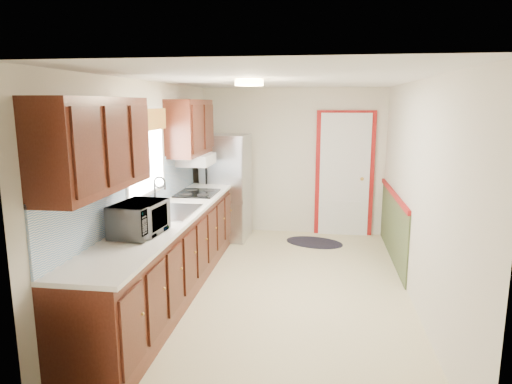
% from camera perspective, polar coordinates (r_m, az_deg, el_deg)
% --- Properties ---
extents(room_shell, '(3.20, 5.20, 2.52)m').
position_cam_1_polar(room_shell, '(5.13, 2.84, 0.35)').
color(room_shell, beige).
rests_on(room_shell, ground).
extents(kitchen_run, '(0.63, 4.00, 2.20)m').
position_cam_1_polar(kitchen_run, '(5.20, -11.23, -4.12)').
color(kitchen_run, '#3D170E').
rests_on(kitchen_run, ground).
extents(back_wall_trim, '(1.12, 2.30, 2.08)m').
position_cam_1_polar(back_wall_trim, '(7.36, 12.16, 0.92)').
color(back_wall_trim, maroon).
rests_on(back_wall_trim, ground).
extents(ceiling_fixture, '(0.30, 0.30, 0.06)m').
position_cam_1_polar(ceiling_fixture, '(4.88, -0.86, 13.50)').
color(ceiling_fixture, '#FFD88C').
rests_on(ceiling_fixture, room_shell).
extents(microwave, '(0.36, 0.58, 0.38)m').
position_cam_1_polar(microwave, '(4.38, -14.43, -2.83)').
color(microwave, white).
rests_on(microwave, kitchen_run).
extents(refrigerator, '(0.73, 0.72, 1.67)m').
position_cam_1_polar(refrigerator, '(7.28, -3.74, 0.60)').
color(refrigerator, '#B7B7BC').
rests_on(refrigerator, ground).
extents(rug, '(1.03, 0.82, 0.01)m').
position_cam_1_polar(rug, '(7.24, 7.29, -6.27)').
color(rug, black).
rests_on(rug, ground).
extents(cooktop, '(0.52, 0.62, 0.02)m').
position_cam_1_polar(cooktop, '(6.24, -7.37, -0.14)').
color(cooktop, black).
rests_on(cooktop, kitchen_run).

